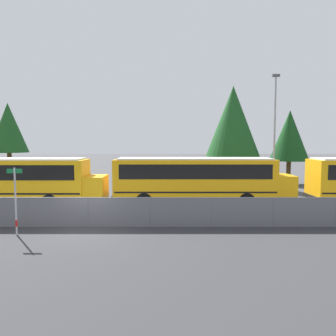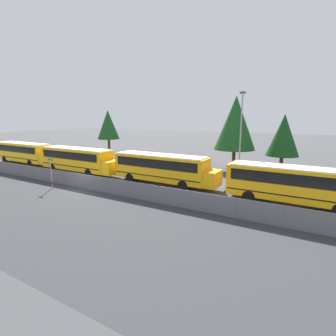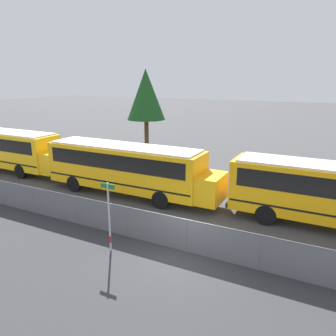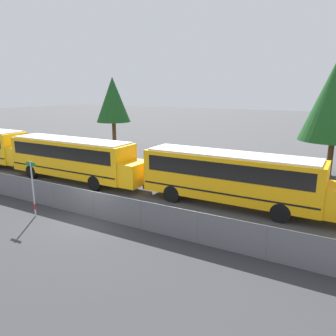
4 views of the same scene
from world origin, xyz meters
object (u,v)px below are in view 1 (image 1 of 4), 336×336
(light_pole, at_px, (274,130))
(tree_2, at_px, (233,121))
(school_bus_1, at_px, (9,178))
(tree_3, at_px, (289,136))
(school_bus_2, at_px, (198,177))
(tree_1, at_px, (8,128))
(street_sign, at_px, (15,200))

(light_pole, distance_m, tree_2, 6.28)
(school_bus_1, bearing_deg, light_pole, 17.00)
(tree_2, relative_size, tree_3, 1.31)
(school_bus_2, xyz_separation_m, tree_2, (4.41, 10.97, 4.35))
(light_pole, relative_size, tree_2, 0.99)
(school_bus_1, relative_size, tree_3, 1.59)
(tree_1, distance_m, tree_3, 28.27)
(street_sign, xyz_separation_m, tree_3, (19.16, 18.32, 3.24))
(tree_3, bearing_deg, school_bus_2, -131.71)
(tree_1, bearing_deg, light_pole, -14.24)
(tree_1, relative_size, tree_2, 0.84)
(school_bus_1, height_order, tree_1, tree_1)
(tree_3, bearing_deg, tree_1, -179.99)
(street_sign, height_order, tree_1, tree_1)
(school_bus_1, xyz_separation_m, tree_3, (22.48, 12.06, 2.95))
(school_bus_1, xyz_separation_m, school_bus_2, (12.24, 0.58, 0.00))
(tree_1, bearing_deg, tree_3, 0.01)
(school_bus_1, relative_size, tree_2, 1.21)
(tree_2, bearing_deg, light_pole, -68.52)
(tree_1, bearing_deg, street_sign, -63.59)
(school_bus_1, relative_size, street_sign, 3.81)
(light_pole, height_order, tree_2, tree_2)
(school_bus_2, relative_size, tree_3, 1.59)
(school_bus_2, distance_m, tree_1, 21.69)
(school_bus_2, distance_m, tree_3, 15.66)
(light_pole, height_order, tree_1, light_pole)
(school_bus_2, distance_m, light_pole, 9.10)
(school_bus_2, height_order, street_sign, school_bus_2)
(school_bus_1, height_order, street_sign, school_bus_1)
(school_bus_1, distance_m, tree_1, 13.88)
(school_bus_1, height_order, light_pole, light_pole)
(school_bus_2, bearing_deg, tree_2, 68.08)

